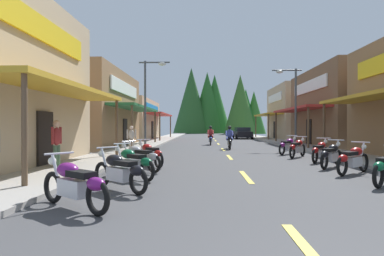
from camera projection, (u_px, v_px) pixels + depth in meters
name	position (u px, v px, depth m)	size (l,w,h in m)	color
ground	(219.00, 145.00, 26.10)	(9.39, 78.73, 0.10)	#424244
sidewalk_left	(148.00, 144.00, 26.31)	(2.51, 78.73, 0.12)	#9E9991
sidewalk_right	(291.00, 144.00, 25.89)	(2.51, 78.73, 0.12)	#9E9991
centerline_dashes	(217.00, 142.00, 29.84)	(0.16, 53.90, 0.01)	#E0C64C
storefront_left_middle	(67.00, 110.00, 23.81)	(10.68, 10.66, 5.60)	olive
storefront_left_far	(123.00, 120.00, 36.54)	(8.73, 11.85, 4.54)	tan
storefront_right_middle	(359.00, 108.00, 25.12)	(9.62, 10.67, 6.06)	brown
storefront_right_far	(306.00, 113.00, 37.15)	(9.13, 9.39, 6.24)	tan
streetlamp_left	(150.00, 92.00, 20.55)	(2.02, 0.30, 5.80)	#474C51
streetlamp_right	(291.00, 96.00, 21.80)	(2.02, 0.30, 5.52)	#474C51
motorcycle_parked_right_2	(353.00, 159.00, 10.23)	(1.69, 1.47, 1.04)	black
motorcycle_parked_right_3	(331.00, 155.00, 11.74)	(1.45, 1.70, 1.04)	black
motorcycle_parked_right_4	(320.00, 151.00, 13.56)	(1.34, 1.79, 1.04)	black
motorcycle_parked_right_5	(297.00, 148.00, 15.58)	(1.33, 1.80, 1.04)	black
motorcycle_parked_right_6	(288.00, 145.00, 17.30)	(1.46, 1.69, 1.04)	black
motorcycle_parked_left_0	(74.00, 183.00, 5.89)	(1.79, 1.34, 1.04)	black
motorcycle_parked_left_1	(120.00, 171.00, 7.57)	(1.69, 1.47, 1.04)	black
motorcycle_parked_left_2	(132.00, 162.00, 9.30)	(1.65, 1.52, 1.04)	black
motorcycle_parked_left_3	(139.00, 157.00, 10.83)	(1.78, 1.35, 1.04)	black
motorcycle_parked_left_4	(150.00, 154.00, 12.12)	(1.37, 1.77, 1.04)	black
rider_cruising_lead	(229.00, 139.00, 21.22)	(0.60, 2.14, 1.57)	black
rider_cruising_trailing	(211.00, 137.00, 25.98)	(0.60, 2.14, 1.57)	black
pedestrian_by_shop	(57.00, 141.00, 10.99)	(0.30, 0.57, 1.76)	#3F593F
pedestrian_browsing	(132.00, 137.00, 18.21)	(0.51, 0.40, 1.57)	#B2A599
parked_car_curbside	(242.00, 133.00, 38.65)	(2.21, 4.37, 1.40)	black
treeline_backdrop	(215.00, 104.00, 66.71)	(19.04, 13.84, 13.97)	#255D23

